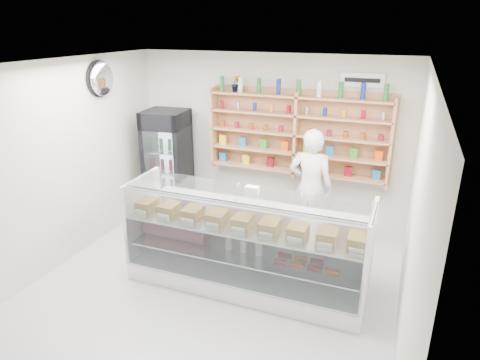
% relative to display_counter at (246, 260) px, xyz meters
% --- Properties ---
extents(room, '(5.00, 5.00, 5.00)m').
position_rel_display_counter_xyz_m(room, '(-0.37, -0.47, 1.04)').
color(room, '#B7B7BC').
rests_on(room, ground).
extents(display_counter, '(3.03, 0.91, 1.32)m').
position_rel_display_counter_xyz_m(display_counter, '(0.00, 0.00, 0.00)').
color(display_counter, white).
rests_on(display_counter, floor).
extents(shop_worker, '(0.67, 0.45, 1.81)m').
position_rel_display_counter_xyz_m(shop_worker, '(0.48, 1.46, 0.54)').
color(shop_worker, white).
rests_on(shop_worker, floor).
extents(drinks_cooler, '(0.73, 0.72, 1.88)m').
position_rel_display_counter_xyz_m(drinks_cooler, '(-1.99, 1.50, 0.58)').
color(drinks_cooler, black).
rests_on(drinks_cooler, floor).
extents(wall_shelving, '(2.84, 0.28, 1.33)m').
position_rel_display_counter_xyz_m(wall_shelving, '(0.13, 1.87, 1.23)').
color(wall_shelving, tan).
rests_on(wall_shelving, back_wall).
extents(potted_plant, '(0.17, 0.16, 0.26)m').
position_rel_display_counter_xyz_m(potted_plant, '(-0.88, 1.87, 1.96)').
color(potted_plant, '#1E6626').
rests_on(potted_plant, wall_shelving).
extents(security_mirror, '(0.15, 0.50, 0.50)m').
position_rel_display_counter_xyz_m(security_mirror, '(-2.54, 0.73, 2.09)').
color(security_mirror, silver).
rests_on(security_mirror, left_wall).
extents(wall_sign, '(0.62, 0.03, 0.20)m').
position_rel_display_counter_xyz_m(wall_sign, '(1.03, 2.00, 2.09)').
color(wall_sign, white).
rests_on(wall_sign, back_wall).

